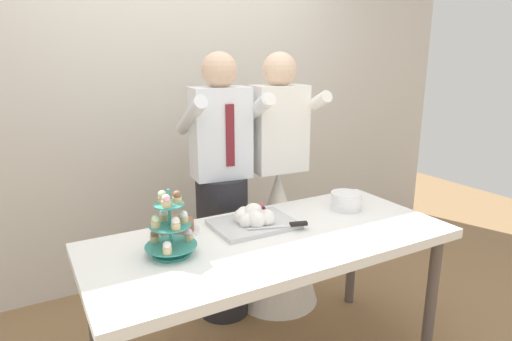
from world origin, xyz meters
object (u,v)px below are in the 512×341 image
at_px(cupcake_stand, 170,230).
at_px(main_cake_tray, 254,219).
at_px(dessert_table, 273,250).
at_px(round_cake, 176,227).
at_px(plate_stack, 346,201).
at_px(person_bride, 278,219).
at_px(person_groom, 222,204).

xyz_separation_m(cupcake_stand, main_cake_tray, (0.48, 0.11, -0.08)).
bearing_deg(dessert_table, round_cake, 145.24).
bearing_deg(plate_stack, main_cake_tray, 177.15).
xyz_separation_m(main_cake_tray, person_bride, (0.42, 0.44, -0.23)).
distance_m(main_cake_tray, round_cake, 0.40).
distance_m(cupcake_stand, plate_stack, 1.08).
bearing_deg(person_groom, plate_stack, -42.60).
bearing_deg(main_cake_tray, dessert_table, -82.67).
relative_size(cupcake_stand, person_groom, 0.18).
relative_size(person_groom, person_bride, 1.00).
height_order(person_groom, person_bride, same).
relative_size(dessert_table, person_groom, 1.08).
bearing_deg(cupcake_stand, dessert_table, -4.77).
height_order(plate_stack, round_cake, plate_stack).
relative_size(plate_stack, person_bride, 0.11).
relative_size(dessert_table, person_bride, 1.08).
xyz_separation_m(round_cake, person_groom, (0.42, 0.35, -0.06)).
height_order(dessert_table, person_groom, person_groom).
bearing_deg(person_groom, round_cake, -139.78).
xyz_separation_m(plate_stack, person_bride, (-0.17, 0.47, -0.24)).
distance_m(dessert_table, round_cake, 0.50).
xyz_separation_m(dessert_table, person_groom, (0.02, 0.63, 0.05)).
bearing_deg(person_bride, plate_stack, -70.61).
xyz_separation_m(dessert_table, plate_stack, (0.57, 0.12, 0.12)).
xyz_separation_m(dessert_table, cupcake_stand, (-0.50, 0.04, 0.19)).
xyz_separation_m(plate_stack, round_cake, (-0.97, 0.15, -0.02)).
bearing_deg(dessert_table, person_bride, 55.87).
distance_m(dessert_table, person_groom, 0.63).
bearing_deg(person_groom, main_cake_tray, -94.73).
height_order(round_cake, person_bride, person_bride).
relative_size(main_cake_tray, plate_stack, 2.40).
xyz_separation_m(round_cake, person_bride, (0.80, 0.32, -0.22)).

